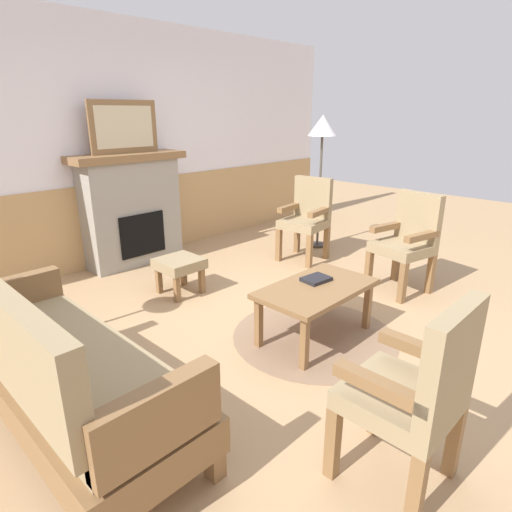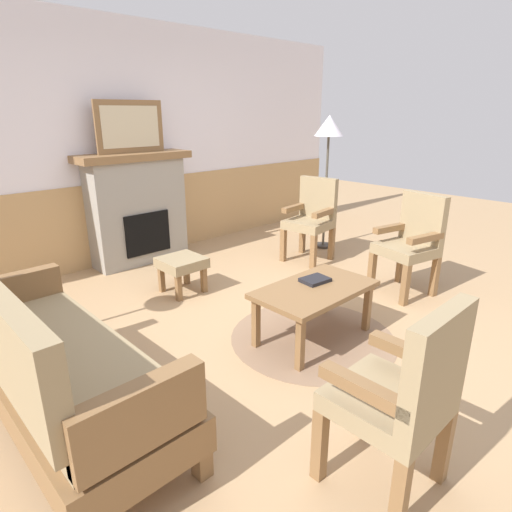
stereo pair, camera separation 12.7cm
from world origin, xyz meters
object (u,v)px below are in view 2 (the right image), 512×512
Objects in this scene: couch at (56,365)px; fireplace at (138,208)px; framed_picture at (130,127)px; footstool at (182,265)px; coffee_table at (315,293)px; armchair_front_left at (403,392)px; armchair_near_fireplace at (312,216)px; armchair_by_window_left at (412,240)px; floor_lamp_by_chairs at (329,134)px; book_on_table at (315,280)px.

fireplace is at bearing 51.80° from couch.
couch is (-1.78, -2.26, -0.26)m from fireplace.
framed_picture is 1.71m from footstool.
fireplace reaches higher than couch.
fireplace is 1.35× the size of coffee_table.
footstool is 2.75m from armchair_front_left.
armchair_front_left reaches higher than footstool.
couch is 1.84× the size of armchair_near_fireplace.
coffee_table is 0.98× the size of armchair_front_left.
armchair_by_window_left is (1.45, -2.67, -0.11)m from fireplace.
coffee_table is 0.57× the size of floor_lamp_by_chairs.
fireplace is at bearing 92.79° from book_on_table.
couch is 1.07× the size of floor_lamp_by_chairs.
armchair_front_left is (-2.35, -2.43, 0.00)m from armchair_near_fireplace.
armchair_front_left is 0.58× the size of floor_lamp_by_chairs.
book_on_table is at bearing -87.21° from framed_picture.
armchair_near_fireplace is 0.58× the size of floor_lamp_by_chairs.
coffee_table is (0.04, -2.61, -1.17)m from framed_picture.
fireplace is 1.33× the size of armchair_front_left.
framed_picture is 2.35m from floor_lamp_by_chairs.
book_on_table is 2.57m from floor_lamp_by_chairs.
footstool is (-0.22, 1.49, -0.10)m from coffee_table.
armchair_near_fireplace is at bearing 40.02° from book_on_table.
coffee_table is at bearing -144.10° from floor_lamp_by_chairs.
couch is at bearing -164.79° from armchair_near_fireplace.
armchair_by_window_left is (-0.09, -1.31, 0.00)m from armchair_near_fireplace.
coffee_table is (0.04, -2.61, -0.27)m from fireplace.
armchair_near_fireplace is at bearing 39.97° from coffee_table.
armchair_by_window_left reaches higher than footstool.
floor_lamp_by_chairs reaches higher than coffee_table.
armchair_front_left is 3.98m from floor_lamp_by_chairs.
fireplace reaches higher than armchair_by_window_left.
framed_picture is at bearing 150.32° from floor_lamp_by_chairs.
footstool is at bearing 172.32° from armchair_near_fireplace.
fireplace is 2.63m from coffee_table.
fireplace reaches higher than armchair_near_fireplace.
armchair_by_window_left reaches higher than book_on_table.
book_on_table reaches higher than coffee_table.
framed_picture is at bearing 77.94° from armchair_front_left.
footstool is at bearing 98.41° from coffee_table.
armchair_front_left is (-0.85, -1.18, 0.15)m from coffee_table.
armchair_by_window_left is at bearing -61.49° from framed_picture.
book_on_table is 0.13× the size of floor_lamp_by_chairs.
floor_lamp_by_chairs is (0.59, 1.51, 0.91)m from armchair_by_window_left.
footstool is at bearing 136.59° from armchair_by_window_left.
fireplace is 3.88m from armchair_front_left.
floor_lamp_by_chairs reaches higher than book_on_table.
fireplace is 1.20m from footstool.
footstool is at bearing -99.08° from framed_picture.
fireplace is at bearing 90.87° from coffee_table.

